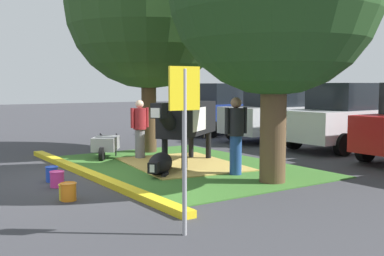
# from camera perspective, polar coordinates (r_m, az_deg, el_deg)

# --- Properties ---
(ground_plane) EXTENTS (80.00, 80.00, 0.00)m
(ground_plane) POSITION_cam_1_polar(r_m,az_deg,el_deg) (10.44, -11.23, -5.72)
(ground_plane) COLOR #38383D
(grass_island) EXTENTS (6.45, 4.50, 0.02)m
(grass_island) POSITION_cam_1_polar(r_m,az_deg,el_deg) (11.44, -0.91, -4.60)
(grass_island) COLOR #386B28
(grass_island) RESTS_ON ground
(curb_yellow) EXTENTS (7.65, 0.24, 0.12)m
(curb_yellow) POSITION_cam_1_polar(r_m,az_deg,el_deg) (10.34, -12.18, -5.50)
(curb_yellow) COLOR yellow
(curb_yellow) RESTS_ON ground
(hay_bedding) EXTENTS (3.49, 2.80, 0.04)m
(hay_bedding) POSITION_cam_1_polar(r_m,az_deg,el_deg) (11.62, -1.23, -4.38)
(hay_bedding) COLOR tan
(hay_bedding) RESTS_ON ground
(shade_tree_left) EXTENTS (4.67, 4.67, 6.52)m
(shade_tree_left) POSITION_cam_1_polar(r_m,az_deg,el_deg) (13.90, -5.32, 14.35)
(shade_tree_left) COLOR #4C3823
(shade_tree_left) RESTS_ON ground
(cow_holstein) EXTENTS (2.14, 2.75, 1.58)m
(cow_holstein) POSITION_cam_1_polar(r_m,az_deg,el_deg) (11.52, -0.69, 1.05)
(cow_holstein) COLOR black
(cow_holstein) RESTS_ON ground
(calf_lying) EXTENTS (1.17, 1.14, 0.48)m
(calf_lying) POSITION_cam_1_polar(r_m,az_deg,el_deg) (10.39, -3.86, -4.34)
(calf_lying) COLOR black
(calf_lying) RESTS_ON ground
(person_handler) EXTENTS (0.34, 0.53, 1.57)m
(person_handler) POSITION_cam_1_polar(r_m,az_deg,el_deg) (12.49, -6.32, 0.03)
(person_handler) COLOR slate
(person_handler) RESTS_ON ground
(person_visitor_near) EXTENTS (0.34, 0.52, 1.70)m
(person_visitor_near) POSITION_cam_1_polar(r_m,az_deg,el_deg) (10.25, 5.31, -0.65)
(person_visitor_near) COLOR #23478C
(person_visitor_near) RESTS_ON ground
(wheelbarrow) EXTENTS (1.47, 1.23, 0.63)m
(wheelbarrow) POSITION_cam_1_polar(r_m,az_deg,el_deg) (12.84, -10.41, -1.91)
(wheelbarrow) COLOR gray
(wheelbarrow) RESTS_ON ground
(parking_sign) EXTENTS (0.07, 0.44, 2.20)m
(parking_sign) POSITION_cam_1_polar(r_m,az_deg,el_deg) (6.06, -0.92, 1.31)
(parking_sign) COLOR #99999E
(parking_sign) RESTS_ON ground
(bucket_blue) EXTENTS (0.26, 0.26, 0.31)m
(bucket_blue) POSITION_cam_1_polar(r_m,az_deg,el_deg) (10.04, -16.54, -5.31)
(bucket_blue) COLOR blue
(bucket_blue) RESTS_ON ground
(bucket_pink) EXTENTS (0.29, 0.29, 0.31)m
(bucket_pink) POSITION_cam_1_polar(r_m,az_deg,el_deg) (9.50, -15.96, -5.90)
(bucket_pink) COLOR #EA3893
(bucket_pink) RESTS_ON ground
(bucket_yellow) EXTENTS (0.30, 0.30, 0.28)m
(bucket_yellow) POSITION_cam_1_polar(r_m,az_deg,el_deg) (8.44, -14.81, -7.39)
(bucket_yellow) COLOR yellow
(bucket_yellow) RESTS_ON ground
(bucket_orange) EXTENTS (0.29, 0.29, 0.31)m
(bucket_orange) POSITION_cam_1_polar(r_m,az_deg,el_deg) (8.36, -14.68, -7.39)
(bucket_orange) COLOR orange
(bucket_orange) RESTS_ON ground
(sedan_blue) EXTENTS (2.10, 4.44, 2.02)m
(sedan_blue) POSITION_cam_1_polar(r_m,az_deg,el_deg) (19.12, 4.10, 2.28)
(sedan_blue) COLOR navy
(sedan_blue) RESTS_ON ground
(sedan_silver) EXTENTS (2.10, 4.44, 2.02)m
(sedan_silver) POSITION_cam_1_polar(r_m,az_deg,el_deg) (16.99, 10.74, 1.83)
(sedan_silver) COLOR silver
(sedan_silver) RESTS_ON ground
(hatchback_white) EXTENTS (2.10, 4.44, 2.02)m
(hatchback_white) POSITION_cam_1_polar(r_m,az_deg,el_deg) (15.32, 18.35, 1.30)
(hatchback_white) COLOR silver
(hatchback_white) RESTS_ON ground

